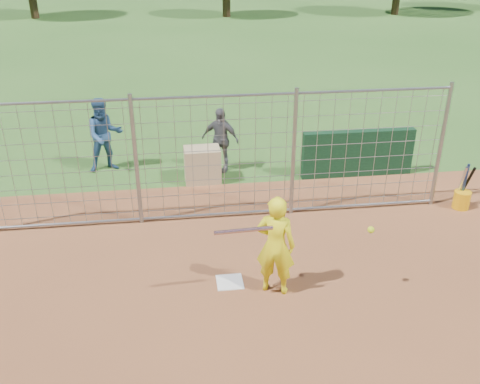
{
  "coord_description": "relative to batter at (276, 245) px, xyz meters",
  "views": [
    {
      "loc": [
        -0.76,
        -7.33,
        5.26
      ],
      "look_at": [
        0.3,
        0.8,
        1.15
      ],
      "focal_mm": 40.0,
      "sensor_mm": 36.0,
      "label": 1
    }
  ],
  "objects": [
    {
      "name": "batter",
      "position": [
        0.0,
        0.0,
        0.0
      ],
      "size": [
        0.72,
        0.6,
        1.68
      ],
      "primitive_type": "imported",
      "rotation": [
        0.0,
        0.0,
        2.76
      ],
      "color": "#F9F215",
      "rests_on": "ground"
    },
    {
      "name": "bucket_with_bats",
      "position": [
        4.35,
        2.24,
        -0.6
      ],
      "size": [
        0.34,
        0.4,
        0.98
      ],
      "color": "#F2A70C",
      "rests_on": "ground"
    },
    {
      "name": "backstop_fence",
      "position": [
        -0.68,
        2.48,
        0.42
      ],
      "size": [
        9.08,
        0.08,
        2.6
      ],
      "color": "gray",
      "rests_on": "ground"
    },
    {
      "name": "equipment_bin",
      "position": [
        -0.86,
        4.24,
        -0.44
      ],
      "size": [
        0.82,
        0.57,
        0.8
      ],
      "primitive_type": "cube",
      "rotation": [
        0.0,
        0.0,
        0.03
      ],
      "color": "tan",
      "rests_on": "ground"
    },
    {
      "name": "home_plate",
      "position": [
        -0.68,
        0.28,
        -0.83
      ],
      "size": [
        0.43,
        0.43,
        0.02
      ],
      "primitive_type": "cube",
      "color": "silver",
      "rests_on": "ground"
    },
    {
      "name": "equipment_in_play",
      "position": [
        -0.07,
        -0.29,
        0.45
      ],
      "size": [
        2.41,
        0.14,
        0.24
      ],
      "color": "silver",
      "rests_on": "ground"
    },
    {
      "name": "dugout_wall",
      "position": [
        2.72,
        4.08,
        -0.29
      ],
      "size": [
        2.6,
        0.2,
        1.1
      ],
      "primitive_type": "cube",
      "color": "#11381E",
      "rests_on": "ground"
    },
    {
      "name": "bystander_b",
      "position": [
        -0.39,
        4.81,
        -0.07
      ],
      "size": [
        0.97,
        0.74,
        1.54
      ],
      "primitive_type": "imported",
      "rotation": [
        0.0,
        0.0,
        -0.46
      ],
      "color": "#4F5053",
      "rests_on": "ground"
    },
    {
      "name": "ground",
      "position": [
        -0.68,
        0.48,
        -0.84
      ],
      "size": [
        100.0,
        100.0,
        0.0
      ],
      "primitive_type": "plane",
      "color": "#2D591E",
      "rests_on": "ground"
    },
    {
      "name": "bystander_a",
      "position": [
        -3.06,
        5.16,
        0.04
      ],
      "size": [
        0.99,
        0.86,
        1.76
      ],
      "primitive_type": "imported",
      "rotation": [
        0.0,
        0.0,
        0.25
      ],
      "color": "navy",
      "rests_on": "ground"
    }
  ]
}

